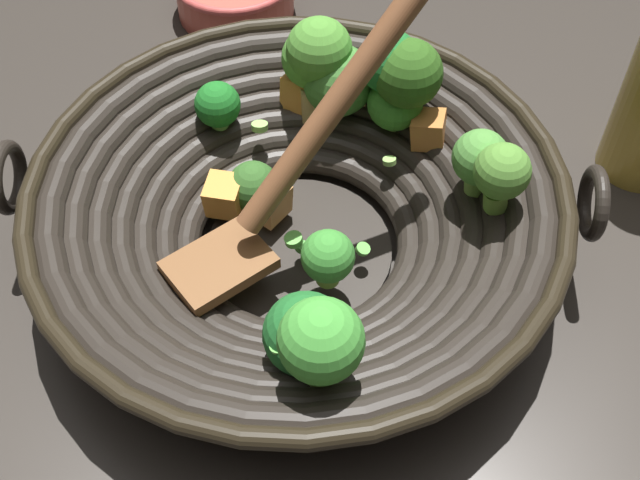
{
  "coord_description": "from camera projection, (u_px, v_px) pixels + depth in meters",
  "views": [
    {
      "loc": [
        -0.15,
        0.36,
        0.5
      ],
      "look_at": [
        -0.02,
        0.0,
        0.03
      ],
      "focal_mm": 46.16,
      "sensor_mm": 36.0,
      "label": 1
    }
  ],
  "objects": [
    {
      "name": "ground_plane",
      "position": [
        299.0,
        256.0,
        0.63
      ],
      "size": [
        4.0,
        4.0,
        0.0
      ],
      "primitive_type": "plane",
      "color": "#332D28"
    },
    {
      "name": "wok",
      "position": [
        302.0,
        205.0,
        0.59
      ],
      "size": [
        0.42,
        0.39,
        0.23
      ],
      "color": "black",
      "rests_on": "ground"
    }
  ]
}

